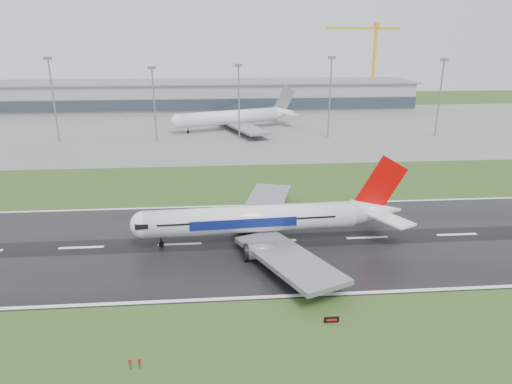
{
  "coord_description": "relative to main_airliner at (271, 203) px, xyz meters",
  "views": [
    {
      "loc": [
        8.76,
        -88.41,
        41.57
      ],
      "look_at": [
        16.95,
        12.0,
        7.0
      ],
      "focal_mm": 32.41,
      "sensor_mm": 36.0,
      "label": 1
    }
  ],
  "objects": [
    {
      "name": "ground",
      "position": [
        -19.03,
        -0.51,
        -8.55
      ],
      "size": [
        520.0,
        520.0,
        0.0
      ],
      "primitive_type": "plane",
      "color": "#2A481A",
      "rests_on": "ground"
    },
    {
      "name": "runway",
      "position": [
        -19.03,
        -0.51,
        -8.5
      ],
      "size": [
        400.0,
        45.0,
        0.1
      ],
      "primitive_type": "cube",
      "color": "black",
      "rests_on": "ground"
    },
    {
      "name": "apron",
      "position": [
        -19.03,
        124.49,
        -8.51
      ],
      "size": [
        400.0,
        130.0,
        0.08
      ],
      "primitive_type": "cube",
      "color": "slate",
      "rests_on": "ground"
    },
    {
      "name": "terminal",
      "position": [
        -19.03,
        184.49,
        -1.05
      ],
      "size": [
        240.0,
        36.0,
        15.0
      ],
      "primitive_type": "cube",
      "color": "gray",
      "rests_on": "ground"
    },
    {
      "name": "main_airliner",
      "position": [
        0.0,
        0.0,
        0.0
      ],
      "size": [
        60.13,
        57.56,
        16.89
      ],
      "primitive_type": null,
      "rotation": [
        0.0,
        0.0,
        0.06
      ],
      "color": "silver",
      "rests_on": "runway"
    },
    {
      "name": "parked_airliner",
      "position": [
        -3.34,
        120.91,
        0.53
      ],
      "size": [
        76.99,
        74.42,
        17.99
      ],
      "primitive_type": null,
      "rotation": [
        0.0,
        0.0,
        0.34
      ],
      "color": "white",
      "rests_on": "apron"
    },
    {
      "name": "tower_crane",
      "position": [
        86.31,
        199.49,
        15.3
      ],
      "size": [
        48.12,
        12.65,
        47.7
      ],
      "primitive_type": null,
      "rotation": [
        0.0,
        0.0,
        0.21
      ],
      "color": "gold",
      "rests_on": "ground"
    },
    {
      "name": "runway_sign",
      "position": [
        6.01,
        -30.21,
        -8.03
      ],
      "size": [
        2.31,
        0.47,
        1.04
      ],
      "primitive_type": null,
      "rotation": [
        0.0,
        0.0,
        0.09
      ],
      "color": "black",
      "rests_on": "ground"
    },
    {
      "name": "floodmast_1",
      "position": [
        -74.49,
        99.49,
        7.56
      ],
      "size": [
        0.64,
        0.64,
        32.22
      ],
      "primitive_type": "cylinder",
      "color": "gray",
      "rests_on": "ground"
    },
    {
      "name": "floodmast_2",
      "position": [
        -35.68,
        99.49,
        5.68
      ],
      "size": [
        0.64,
        0.64,
        28.45
      ],
      "primitive_type": "cylinder",
      "color": "gray",
      "rests_on": "ground"
    },
    {
      "name": "floodmast_3",
      "position": [
        -1.86,
        99.49,
        6.08
      ],
      "size": [
        0.64,
        0.64,
        29.25
      ],
      "primitive_type": "cylinder",
      "color": "gray",
      "rests_on": "ground"
    },
    {
      "name": "floodmast_4",
      "position": [
        35.49,
        99.49,
        7.43
      ],
      "size": [
        0.64,
        0.64,
        31.96
      ],
      "primitive_type": "cylinder",
      "color": "gray",
      "rests_on": "ground"
    },
    {
      "name": "floodmast_5",
      "position": [
        82.2,
        99.49,
        6.97
      ],
      "size": [
        0.64,
        0.64,
        31.03
      ],
      "primitive_type": "cylinder",
      "color": "gray",
      "rests_on": "ground"
    }
  ]
}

